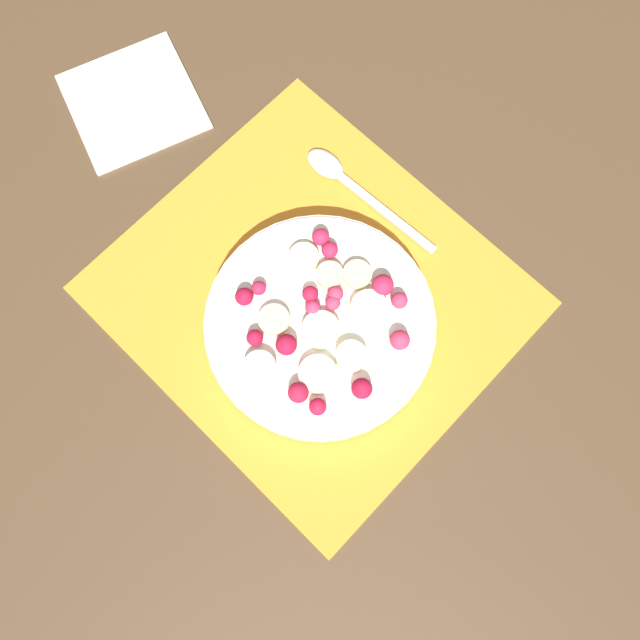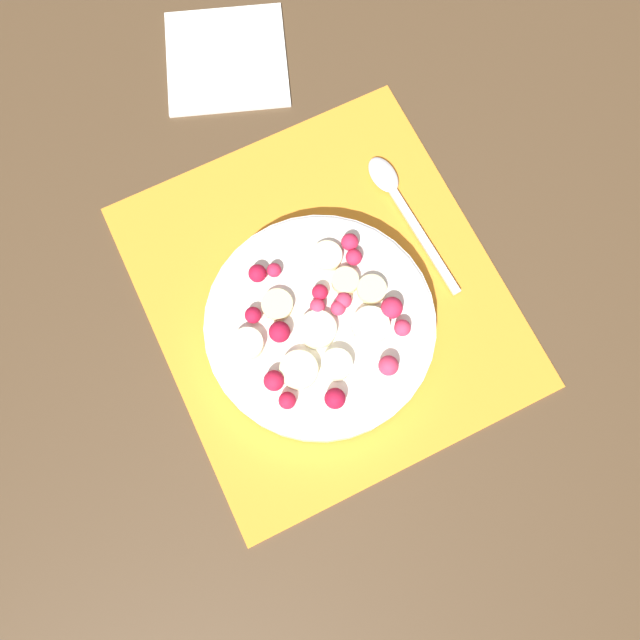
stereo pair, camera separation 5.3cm
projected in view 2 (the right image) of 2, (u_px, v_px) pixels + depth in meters
ground_plane at (324, 295)px, 0.66m from camera, size 3.00×3.00×0.00m
placemat at (324, 295)px, 0.66m from camera, size 0.39×0.35×0.01m
fruit_bowl at (320, 325)px, 0.62m from camera, size 0.23×0.23×0.05m
spoon at (396, 196)px, 0.68m from camera, size 0.18×0.03×0.01m
napkin at (226, 58)px, 0.73m from camera, size 0.18×0.18×0.01m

